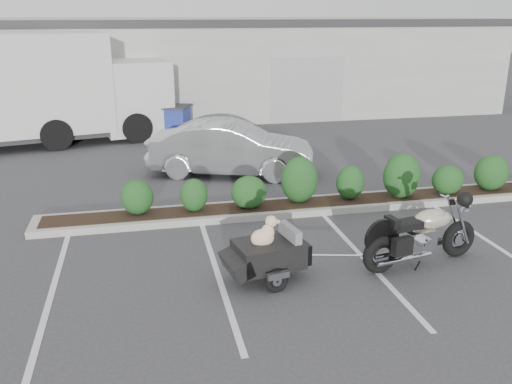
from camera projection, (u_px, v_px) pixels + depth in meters
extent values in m
plane|color=#38383A|center=(293.00, 253.00, 10.12)|extent=(90.00, 90.00, 0.00)
cube|color=#9E9E93|center=(309.00, 206.00, 12.34)|extent=(12.00, 1.00, 0.15)
cube|color=#9EA099|center=(194.00, 63.00, 25.25)|extent=(26.00, 10.00, 4.00)
torus|color=black|center=(381.00, 254.00, 9.25)|extent=(0.72, 0.31, 0.69)
torus|color=black|center=(458.00, 239.00, 9.89)|extent=(0.72, 0.31, 0.69)
cylinder|color=silver|center=(381.00, 254.00, 9.25)|extent=(0.31, 0.18, 0.29)
cylinder|color=silver|center=(458.00, 239.00, 9.89)|extent=(0.26, 0.15, 0.25)
cylinder|color=silver|center=(462.00, 222.00, 9.65)|extent=(0.45, 0.14, 0.92)
cylinder|color=silver|center=(454.00, 218.00, 9.83)|extent=(0.45, 0.14, 0.92)
cylinder|color=silver|center=(453.00, 200.00, 9.56)|extent=(0.17, 0.72, 0.04)
cylinder|color=silver|center=(465.00, 207.00, 9.72)|extent=(0.16, 0.21, 0.19)
sphere|color=black|center=(465.00, 199.00, 9.23)|extent=(0.32, 0.32, 0.27)
cube|color=silver|center=(418.00, 239.00, 9.49)|extent=(0.63, 0.45, 0.35)
cube|color=black|center=(422.00, 245.00, 9.58)|extent=(0.94, 0.28, 0.08)
ellipsoid|color=beige|center=(433.00, 219.00, 9.49)|extent=(0.75, 0.51, 0.34)
cube|color=black|center=(405.00, 225.00, 9.28)|extent=(0.62, 0.41, 0.12)
cube|color=black|center=(392.00, 222.00, 9.15)|extent=(0.18, 0.33, 0.17)
cylinder|color=silver|center=(404.00, 259.00, 9.25)|extent=(1.09, 0.30, 0.09)
cylinder|color=silver|center=(391.00, 250.00, 9.57)|extent=(1.09, 0.30, 0.09)
cube|color=black|center=(402.00, 246.00, 9.01)|extent=(0.37, 0.21, 0.31)
cube|color=black|center=(268.00, 254.00, 8.97)|extent=(1.21, 0.94, 0.44)
cube|color=slate|center=(290.00, 235.00, 9.03)|extent=(0.24, 0.65, 0.31)
cube|color=slate|center=(271.00, 247.00, 8.96)|extent=(0.83, 0.77, 0.04)
cube|color=black|center=(236.00, 264.00, 8.78)|extent=(0.53, 0.81, 0.38)
cube|color=black|center=(299.00, 251.00, 9.20)|extent=(0.30, 0.55, 0.35)
torus|color=black|center=(277.00, 281.00, 8.66)|extent=(0.42, 0.19, 0.40)
torus|color=black|center=(255.00, 259.00, 9.42)|extent=(0.42, 0.19, 0.40)
cube|color=silver|center=(278.00, 275.00, 8.58)|extent=(0.38, 0.15, 0.10)
cube|color=silver|center=(254.00, 252.00, 9.43)|extent=(0.38, 0.15, 0.10)
cylinder|color=black|center=(265.00, 270.00, 9.04)|extent=(0.22, 0.92, 0.04)
cylinder|color=silver|center=(312.00, 252.00, 9.32)|extent=(0.62, 0.16, 0.04)
ellipsoid|color=beige|center=(262.00, 238.00, 8.86)|extent=(0.43, 0.33, 0.31)
ellipsoid|color=beige|center=(268.00, 233.00, 8.87)|extent=(0.26, 0.25, 0.29)
sphere|color=beige|center=(271.00, 221.00, 8.83)|extent=(0.23, 0.23, 0.20)
ellipsoid|color=beige|center=(276.00, 222.00, 8.87)|extent=(0.16, 0.11, 0.07)
sphere|color=black|center=(280.00, 221.00, 8.89)|extent=(0.04, 0.04, 0.04)
ellipsoid|color=beige|center=(270.00, 222.00, 8.76)|extent=(0.06, 0.05, 0.11)
ellipsoid|color=beige|center=(267.00, 219.00, 8.86)|extent=(0.06, 0.05, 0.11)
cylinder|color=beige|center=(271.00, 245.00, 8.89)|extent=(0.05, 0.05, 0.12)
cylinder|color=beige|center=(268.00, 242.00, 8.99)|extent=(0.05, 0.05, 0.12)
imported|color=#B8B9BF|center=(231.00, 149.00, 14.77)|extent=(4.71, 2.92, 1.46)
cube|color=navy|center=(165.00, 122.00, 19.33)|extent=(1.88, 1.55, 1.08)
cube|color=#2D2D30|center=(164.00, 106.00, 19.15)|extent=(2.00, 1.66, 0.05)
cube|color=silver|center=(134.00, 96.00, 19.37)|extent=(2.78, 3.04, 2.50)
cube|color=black|center=(134.00, 105.00, 19.48)|extent=(0.55, 2.13, 1.14)
cube|color=silver|center=(25.00, 83.00, 17.78)|extent=(5.69, 3.79, 3.18)
cube|color=#2D2D30|center=(60.00, 130.00, 18.66)|extent=(8.31, 4.15, 0.23)
cylinder|color=black|center=(137.00, 128.00, 18.49)|extent=(1.07, 0.53, 1.02)
cylinder|color=black|center=(122.00, 116.00, 20.65)|extent=(1.07, 0.53, 1.02)
cylinder|color=black|center=(56.00, 135.00, 17.46)|extent=(1.07, 0.53, 1.02)
cylinder|color=black|center=(50.00, 121.00, 19.61)|extent=(1.07, 0.53, 1.02)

